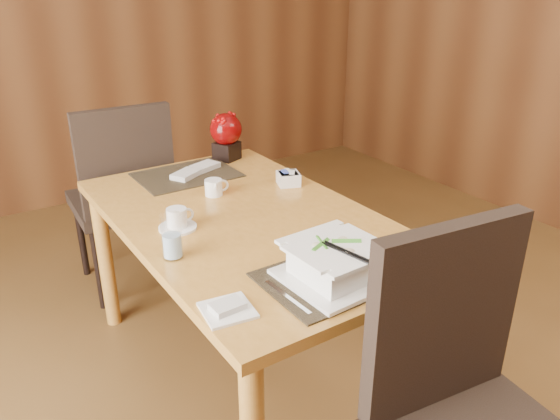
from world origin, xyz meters
TOP-DOWN VIEW (x-y plane):
  - back_wall at (0.00, 3.00)m, footprint 5.00×0.02m
  - dining_table at (0.00, 0.60)m, footprint 0.90×1.50m
  - placemat_near at (0.00, 0.05)m, footprint 0.45×0.33m
  - placemat_far at (0.00, 1.15)m, footprint 0.45×0.33m
  - soup_setting at (-0.01, 0.04)m, footprint 0.31×0.31m
  - coffee_cup at (-0.27, 0.64)m, footprint 0.14×0.14m
  - water_glass at (-0.37, 0.45)m, footprint 0.09×0.09m
  - creamer_jug at (-0.00, 0.87)m, footprint 0.11×0.11m
  - sugar_caddy at (0.33, 0.79)m, footprint 0.12×0.12m
  - berry_decor at (0.27, 1.26)m, footprint 0.16×0.16m
  - napkins_far at (0.05, 1.15)m, footprint 0.28×0.19m
  - bread_plate at (-0.37, 0.07)m, footprint 0.16×0.16m
  - near_chair at (0.05, -0.45)m, footprint 0.55×0.55m
  - far_chair at (-0.19, 1.54)m, footprint 0.51×0.52m

SIDE VIEW (x-z plane):
  - far_chair at x=-0.19m, z-range 0.07..1.11m
  - near_chair at x=0.05m, z-range 0.07..1.13m
  - dining_table at x=0.00m, z-range 0.28..1.03m
  - placemat_near at x=0.00m, z-range 0.75..0.76m
  - placemat_far at x=0.00m, z-range 0.75..0.76m
  - bread_plate at x=-0.37m, z-range 0.75..0.76m
  - napkins_far at x=0.05m, z-range 0.76..0.78m
  - sugar_caddy at x=0.33m, z-range 0.75..0.81m
  - coffee_cup at x=-0.27m, z-range 0.74..0.82m
  - creamer_jug at x=0.00m, z-range 0.75..0.82m
  - soup_setting at x=-0.01m, z-range 0.75..0.87m
  - water_glass at x=-0.37m, z-range 0.75..0.91m
  - berry_decor at x=0.27m, z-range 0.77..1.00m
  - back_wall at x=0.00m, z-range 0.00..2.80m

